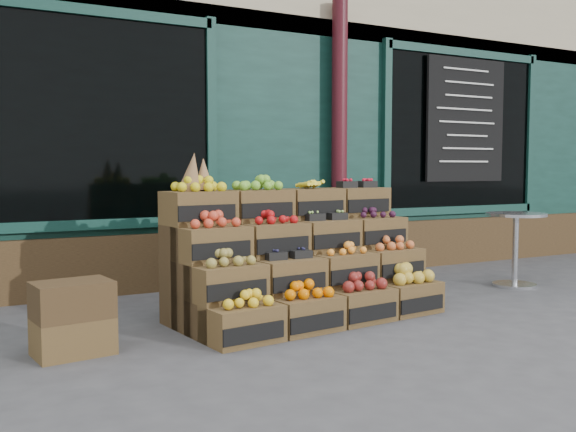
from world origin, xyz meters
name	(u,v)px	position (x,y,z in m)	size (l,w,h in m)	color
ground	(350,325)	(0.00, 0.00, 0.00)	(60.00, 60.00, 0.00)	#444447
shop_facade	(160,92)	(0.00, 5.11, 2.40)	(12.00, 6.24, 4.80)	#0F342B
crate_display	(299,266)	(-0.20, 0.50, 0.43)	(2.34, 1.33, 1.40)	brown
spare_crates	(73,318)	(-2.13, 0.20, 0.25)	(0.55, 0.41, 0.51)	brown
bistro_table	(515,241)	(2.52, 0.60, 0.49)	(0.63, 0.63, 0.79)	#AEAFB5
shopkeeper	(43,202)	(-1.97, 2.81, 0.92)	(0.67, 0.44, 1.84)	#195A2C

